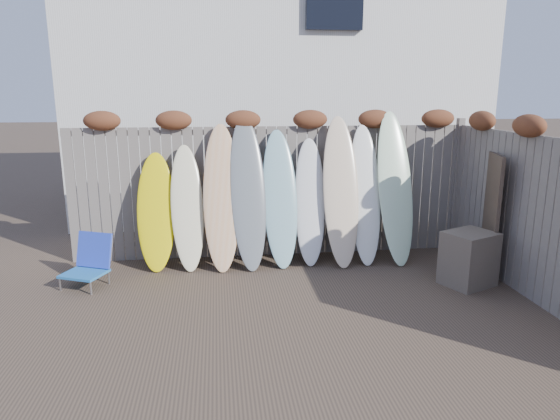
{
  "coord_description": "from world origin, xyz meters",
  "views": [
    {
      "loc": [
        -0.79,
        -5.07,
        2.5
      ],
      "look_at": [
        0.0,
        1.2,
        1.0
      ],
      "focal_mm": 32.0,
      "sensor_mm": 36.0,
      "label": 1
    }
  ],
  "objects": [
    {
      "name": "ground",
      "position": [
        0.0,
        0.0,
        0.0
      ],
      "size": [
        80.0,
        80.0,
        0.0
      ],
      "primitive_type": "plane",
      "color": "#493A2D"
    },
    {
      "name": "back_fence",
      "position": [
        0.06,
        2.39,
        1.18
      ],
      "size": [
        6.05,
        0.28,
        2.24
      ],
      "color": "slate",
      "rests_on": "ground"
    },
    {
      "name": "right_fence",
      "position": [
        2.99,
        0.25,
        1.14
      ],
      "size": [
        0.28,
        4.4,
        2.24
      ],
      "color": "slate",
      "rests_on": "ground"
    },
    {
      "name": "house",
      "position": [
        0.5,
        6.5,
        3.2
      ],
      "size": [
        8.5,
        5.5,
        6.33
      ],
      "color": "silver",
      "rests_on": "ground"
    },
    {
      "name": "beach_chair",
      "position": [
        -2.51,
        1.45,
        0.31
      ],
      "size": [
        0.68,
        0.69,
        0.67
      ],
      "color": "#236AB1",
      "rests_on": "ground"
    },
    {
      "name": "wooden_crate",
      "position": [
        2.46,
        0.81,
        0.36
      ],
      "size": [
        0.77,
        0.72,
        0.72
      ],
      "primitive_type": "cube",
      "rotation": [
        0.0,
        0.0,
        0.42
      ],
      "color": "#423C31",
      "rests_on": "ground"
    },
    {
      "name": "lattice_panel",
      "position": [
        2.95,
        1.29,
        0.85
      ],
      "size": [
        0.39,
        1.09,
        1.69
      ],
      "primitive_type": "cube",
      "rotation": [
        0.0,
        0.0,
        -0.31
      ],
      "color": "#49402C",
      "rests_on": "ground"
    },
    {
      "name": "surfboard_0",
      "position": [
        -1.68,
        2.02,
        0.83
      ],
      "size": [
        0.55,
        0.61,
        1.66
      ],
      "primitive_type": "ellipsoid",
      "rotation": [
        -0.31,
        0.0,
        -0.02
      ],
      "color": "yellow",
      "rests_on": "ground"
    },
    {
      "name": "surfboard_1",
      "position": [
        -1.24,
        2.0,
        0.88
      ],
      "size": [
        0.52,
        0.68,
        1.77
      ],
      "primitive_type": "ellipsoid",
      "rotation": [
        -0.31,
        0.0,
        0.1
      ],
      "color": "beige",
      "rests_on": "ground"
    },
    {
      "name": "surfboard_2",
      "position": [
        -0.75,
        1.96,
        1.03
      ],
      "size": [
        0.55,
        0.75,
        2.06
      ],
      "primitive_type": "ellipsoid",
      "rotation": [
        -0.31,
        0.0,
        -0.04
      ],
      "color": "tan",
      "rests_on": "ground"
    },
    {
      "name": "surfboard_3",
      "position": [
        -0.37,
        1.96,
        1.08
      ],
      "size": [
        0.57,
        0.8,
        2.15
      ],
      "primitive_type": "ellipsoid",
      "rotation": [
        -0.31,
        0.0,
        0.08
      ],
      "color": "slate",
      "rests_on": "ground"
    },
    {
      "name": "surfboard_4",
      "position": [
        0.1,
        1.99,
        0.98
      ],
      "size": [
        0.53,
        0.72,
        1.97
      ],
      "primitive_type": "ellipsoid",
      "rotation": [
        -0.31,
        0.0,
        0.04
      ],
      "color": "#80AEB8",
      "rests_on": "ground"
    },
    {
      "name": "surfboard_5",
      "position": [
        0.55,
        2.02,
        0.92
      ],
      "size": [
        0.51,
        0.7,
        1.84
      ],
      "primitive_type": "ellipsoid",
      "rotation": [
        -0.31,
        0.0,
        -0.09
      ],
      "color": "white",
      "rests_on": "ground"
    },
    {
      "name": "surfboard_6",
      "position": [
        0.99,
        1.93,
        1.08
      ],
      "size": [
        0.54,
        0.77,
        2.16
      ],
      "primitive_type": "ellipsoid",
      "rotation": [
        -0.31,
        0.0,
        -0.02
      ],
      "color": "beige",
      "rests_on": "ground"
    },
    {
      "name": "surfboard_7",
      "position": [
        1.37,
        1.97,
        1.01
      ],
      "size": [
        0.49,
        0.74,
        2.03
      ],
      "primitive_type": "ellipsoid",
      "rotation": [
        -0.31,
        0.0,
        -0.04
      ],
      "color": "white",
      "rests_on": "ground"
    },
    {
      "name": "surfboard_8",
      "position": [
        1.81,
        1.92,
        1.12
      ],
      "size": [
        0.58,
        0.82,
        2.23
      ],
      "primitive_type": "ellipsoid",
      "rotation": [
        -0.31,
        0.0,
        0.07
      ],
      "color": "#D0F3C9",
      "rests_on": "ground"
    }
  ]
}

